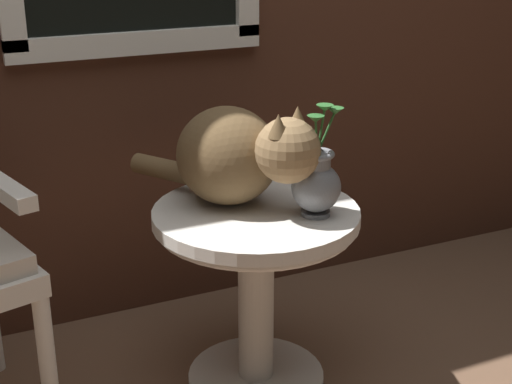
# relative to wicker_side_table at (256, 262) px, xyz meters

# --- Properties ---
(wicker_side_table) EXTENTS (0.56, 0.56, 0.55)m
(wicker_side_table) POSITION_rel_wicker_side_table_xyz_m (0.00, 0.00, 0.00)
(wicker_side_table) COLOR silver
(wicker_side_table) RESTS_ON ground_plane
(cat) EXTENTS (0.39, 0.54, 0.29)m
(cat) POSITION_rel_wicker_side_table_xyz_m (-0.03, 0.06, 0.30)
(cat) COLOR brown
(cat) RESTS_ON wicker_side_table
(pewter_vase_with_ivy) EXTENTS (0.14, 0.13, 0.30)m
(pewter_vase_with_ivy) POSITION_rel_wicker_side_table_xyz_m (0.13, -0.10, 0.25)
(pewter_vase_with_ivy) COLOR slate
(pewter_vase_with_ivy) RESTS_ON wicker_side_table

